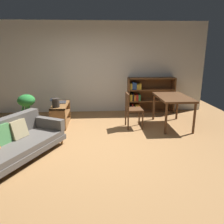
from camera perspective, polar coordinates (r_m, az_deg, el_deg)
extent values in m
plane|color=#9E7042|center=(4.58, -4.59, -8.60)|extent=(8.16, 8.16, 0.00)
cube|color=silver|center=(6.90, -4.56, 11.19)|extent=(6.80, 0.10, 2.70)
cylinder|color=olive|center=(4.72, -12.74, -7.48)|extent=(0.04, 0.04, 0.11)
cylinder|color=olive|center=(5.15, -19.16, -6.02)|extent=(0.04, 0.04, 0.11)
cube|color=#56514C|center=(4.35, -22.88, -8.90)|extent=(1.54, 1.94, 0.10)
cube|color=#56514C|center=(4.32, -23.02, -7.69)|extent=(1.47, 1.87, 0.10)
cube|color=#56514C|center=(4.46, -26.23, -4.01)|extent=(0.93, 1.59, 0.38)
cube|color=#56514C|center=(4.81, -16.34, -2.67)|extent=(0.77, 0.48, 0.22)
cube|color=#4C894C|center=(4.26, -26.68, -5.40)|extent=(0.31, 0.39, 0.36)
cube|color=tan|center=(4.47, -23.09, -4.16)|extent=(0.35, 0.40, 0.36)
cube|color=brown|center=(6.37, -12.31, 0.65)|extent=(0.37, 0.04, 0.54)
cube|color=brown|center=(5.44, -13.77, -2.02)|extent=(0.37, 0.04, 0.54)
cube|color=brown|center=(5.90, -12.98, -0.59)|extent=(0.37, 0.98, 0.04)
cube|color=brown|center=(5.84, -13.13, 1.78)|extent=(0.37, 1.02, 0.04)
cube|color=brown|center=(5.98, -12.83, -2.89)|extent=(0.37, 0.98, 0.04)
cube|color=#333338|center=(6.02, -12.71, 2.49)|extent=(0.24, 0.35, 0.02)
cube|color=black|center=(6.03, -14.61, 2.87)|extent=(0.21, 0.34, 0.09)
cylinder|color=#2D2823|center=(5.53, -14.22, 2.30)|extent=(0.18, 0.18, 0.21)
cylinder|color=slate|center=(5.52, -14.25, 2.73)|extent=(0.10, 0.10, 0.01)
cylinder|color=brown|center=(6.13, -20.62, -2.30)|extent=(0.28, 0.28, 0.19)
cylinder|color=#287A33|center=(6.02, -20.14, 0.60)|extent=(0.21, 0.04, 0.46)
cylinder|color=#287A33|center=(6.15, -20.77, 1.25)|extent=(0.07, 0.27, 0.55)
cylinder|color=#287A33|center=(6.04, -21.81, 1.21)|extent=(0.22, 0.08, 0.61)
cylinder|color=#287A33|center=(5.99, -21.24, 0.52)|extent=(0.07, 0.16, 0.48)
ellipsoid|color=#287A33|center=(5.99, -21.13, 2.80)|extent=(0.43, 0.43, 0.30)
cylinder|color=#56351E|center=(6.24, 10.66, 1.29)|extent=(0.06, 0.06, 0.72)
cylinder|color=#56351E|center=(5.20, 13.67, -1.80)|extent=(0.06, 0.06, 0.72)
cylinder|color=#56351E|center=(6.44, 16.37, 1.35)|extent=(0.06, 0.06, 0.72)
cylinder|color=#56351E|center=(5.43, 20.35, -1.60)|extent=(0.06, 0.06, 0.72)
cube|color=#56351E|center=(5.73, 15.44, 3.65)|extent=(0.76, 1.23, 0.05)
cylinder|color=#56351E|center=(5.78, 7.00, -1.16)|extent=(0.04, 0.04, 0.44)
cylinder|color=#56351E|center=(5.45, 7.86, -2.23)|extent=(0.04, 0.04, 0.44)
cylinder|color=#56351E|center=(5.70, 3.52, -1.29)|extent=(0.04, 0.04, 0.44)
cylinder|color=#56351E|center=(5.37, 4.17, -2.37)|extent=(0.04, 0.04, 0.44)
cube|color=#56351E|center=(5.51, 5.71, 0.65)|extent=(0.41, 0.41, 0.04)
cube|color=#56351E|center=(5.42, 3.92, 2.80)|extent=(0.05, 0.35, 0.39)
cube|color=brown|center=(6.85, 4.22, 4.30)|extent=(0.04, 0.33, 1.07)
cube|color=brown|center=(7.18, 15.41, 4.30)|extent=(0.04, 0.33, 1.07)
cube|color=brown|center=(6.90, 10.14, 8.55)|extent=(1.44, 0.33, 0.04)
cube|color=brown|center=(7.10, 9.75, 0.21)|extent=(1.44, 0.33, 0.04)
cube|color=brown|center=(7.13, 9.67, 4.56)|extent=(1.40, 0.04, 1.07)
cube|color=brown|center=(7.02, 9.88, 2.95)|extent=(1.40, 0.32, 0.04)
cube|color=brown|center=(6.95, 10.01, 5.71)|extent=(1.40, 0.32, 0.04)
cube|color=black|center=(6.93, 4.72, 1.03)|extent=(0.06, 0.27, 0.20)
cube|color=red|center=(6.93, 5.17, 1.18)|extent=(0.03, 0.25, 0.24)
cube|color=silver|center=(6.94, 5.62, 0.79)|extent=(0.05, 0.21, 0.14)
cube|color=gold|center=(6.95, 6.17, 1.09)|extent=(0.06, 0.24, 0.21)
cube|color=orange|center=(6.97, 6.69, 1.16)|extent=(0.06, 0.27, 0.22)
cube|color=gold|center=(6.86, 4.82, 3.80)|extent=(0.07, 0.28, 0.19)
cube|color=black|center=(6.86, 5.33, 3.93)|extent=(0.03, 0.25, 0.22)
cube|color=orange|center=(6.87, 5.79, 3.72)|extent=(0.06, 0.23, 0.17)
cube|color=red|center=(6.88, 6.37, 3.79)|extent=(0.06, 0.23, 0.19)
cube|color=#337F47|center=(6.89, 6.95, 3.74)|extent=(0.06, 0.20, 0.18)
cube|color=gold|center=(6.78, 4.86, 6.58)|extent=(0.06, 0.21, 0.18)
cube|color=#2D5199|center=(6.79, 5.36, 6.73)|extent=(0.05, 0.22, 0.22)
cube|color=#2D5199|center=(6.81, 5.89, 6.68)|extent=(0.07, 0.24, 0.20)
cube|color=gold|center=(6.82, 6.55, 6.45)|extent=(0.07, 0.21, 0.15)
cube|color=gold|center=(6.84, 7.11, 6.55)|extent=(0.06, 0.26, 0.17)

